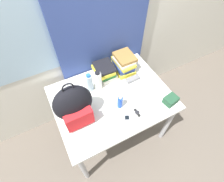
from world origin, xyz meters
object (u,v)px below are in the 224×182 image
object	(u,v)px
book_stack_left	(104,71)
sports_bottle	(98,81)
camera_pouch	(171,100)
water_bottle	(89,83)
backpack	(74,105)
cell_phone	(127,118)
sunglasses_case	(133,79)
sunscreen_bottle	(120,102)
wristwatch	(137,113)
book_stack_center	(123,63)

from	to	relation	value
book_stack_left	sports_bottle	distance (m)	0.18
camera_pouch	water_bottle	bearing A→B (deg)	141.32
backpack	water_bottle	size ratio (longest dim) A/B	2.04
backpack	cell_phone	bearing A→B (deg)	-30.75
sunglasses_case	water_bottle	bearing A→B (deg)	168.45
sunscreen_bottle	wristwatch	size ratio (longest dim) A/B	1.74
sports_bottle	camera_pouch	distance (m)	0.72
sunglasses_case	camera_pouch	world-z (taller)	camera_pouch
cell_phone	book_stack_center	bearing A→B (deg)	63.70
book_stack_left	camera_pouch	xyz separation A→B (m)	(0.41, -0.60, -0.04)
sports_bottle	camera_pouch	world-z (taller)	sports_bottle
water_bottle	cell_phone	distance (m)	0.50
water_bottle	sunglasses_case	size ratio (longest dim) A/B	1.48
water_bottle	wristwatch	bearing A→B (deg)	-58.47
water_bottle	cell_phone	bearing A→B (deg)	-70.37
sports_bottle	sunscreen_bottle	distance (m)	0.31
sports_bottle	book_stack_left	bearing A→B (deg)	43.47
wristwatch	sunglasses_case	bearing A→B (deg)	64.51
book_stack_center	sunscreen_bottle	size ratio (longest dim) A/B	1.79
sports_bottle	wristwatch	xyz separation A→B (m)	(0.19, -0.43, -0.11)
sunscreen_bottle	cell_phone	bearing A→B (deg)	-92.30
book_stack_center	camera_pouch	xyz separation A→B (m)	(0.18, -0.60, -0.05)
sunglasses_case	camera_pouch	xyz separation A→B (m)	(0.17, -0.40, 0.02)
sunglasses_case	wristwatch	distance (m)	0.40
book_stack_center	backpack	bearing A→B (deg)	-154.02
sunscreen_bottle	book_stack_center	bearing A→B (deg)	56.83
sports_bottle	cell_phone	world-z (taller)	sports_bottle
book_stack_center	sunscreen_bottle	world-z (taller)	book_stack_center
water_bottle	sunglasses_case	world-z (taller)	water_bottle
backpack	camera_pouch	world-z (taller)	backpack
book_stack_center	water_bottle	distance (m)	0.45
backpack	sunglasses_case	size ratio (longest dim) A/B	3.01
book_stack_center	sunglasses_case	xyz separation A→B (m)	(0.01, -0.19, -0.07)
camera_pouch	sunglasses_case	bearing A→B (deg)	113.01
wristwatch	sports_bottle	bearing A→B (deg)	114.05
camera_pouch	sports_bottle	bearing A→B (deg)	138.36
backpack	book_stack_left	size ratio (longest dim) A/B	1.81
backpack	cell_phone	size ratio (longest dim) A/B	4.38
book_stack_center	wristwatch	size ratio (longest dim) A/B	3.11
book_stack_center	water_bottle	size ratio (longest dim) A/B	1.27
book_stack_center	sports_bottle	xyz separation A→B (m)	(-0.35, -0.12, 0.02)
cell_phone	wristwatch	xyz separation A→B (m)	(0.11, 0.01, -0.00)
backpack	sunscreen_bottle	size ratio (longest dim) A/B	2.86
book_stack_center	wristwatch	bearing A→B (deg)	-106.35
sunscreen_bottle	sunglasses_case	distance (m)	0.36
water_bottle	sunscreen_bottle	distance (m)	0.36
sunglasses_case	wristwatch	bearing A→B (deg)	-115.49
book_stack_center	camera_pouch	size ratio (longest dim) A/B	2.03
sports_bottle	cell_phone	xyz separation A→B (m)	(0.08, -0.44, -0.10)
backpack	wristwatch	size ratio (longest dim) A/B	4.97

